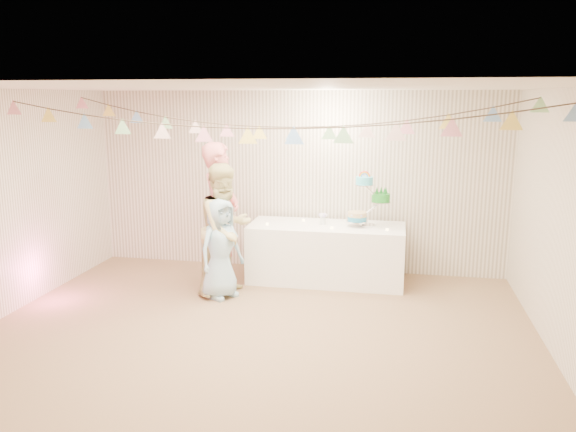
% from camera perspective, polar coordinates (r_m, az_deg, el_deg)
% --- Properties ---
extents(floor, '(6.00, 6.00, 0.00)m').
position_cam_1_polar(floor, '(6.18, -3.30, -11.96)').
color(floor, '#7F6045').
rests_on(floor, ground).
extents(ceiling, '(6.00, 6.00, 0.00)m').
position_cam_1_polar(ceiling, '(5.65, -3.63, 12.92)').
color(ceiling, silver).
rests_on(ceiling, ground).
extents(back_wall, '(6.00, 6.00, 0.00)m').
position_cam_1_polar(back_wall, '(8.18, 0.89, 3.51)').
color(back_wall, white).
rests_on(back_wall, ground).
extents(front_wall, '(6.00, 6.00, 0.00)m').
position_cam_1_polar(front_wall, '(3.50, -13.76, -8.51)').
color(front_wall, white).
rests_on(front_wall, ground).
extents(right_wall, '(5.00, 5.00, 0.00)m').
position_cam_1_polar(right_wall, '(5.82, 26.51, -1.25)').
color(right_wall, white).
rests_on(right_wall, ground).
extents(table, '(2.11, 0.85, 0.79)m').
position_cam_1_polar(table, '(7.78, 3.90, -3.76)').
color(table, white).
rests_on(table, floor).
extents(cake_stand, '(0.62, 0.37, 0.70)m').
position_cam_1_polar(cake_stand, '(7.63, 8.13, 1.24)').
color(cake_stand, silver).
rests_on(cake_stand, table).
extents(cake_bottom, '(0.31, 0.31, 0.15)m').
position_cam_1_polar(cake_bottom, '(7.63, 6.92, -0.74)').
color(cake_bottom, teal).
rests_on(cake_bottom, cake_stand).
extents(cake_middle, '(0.27, 0.27, 0.22)m').
position_cam_1_polar(cake_middle, '(7.71, 9.50, 1.36)').
color(cake_middle, '#1C8122').
rests_on(cake_middle, cake_stand).
extents(cake_top_tier, '(0.25, 0.25, 0.19)m').
position_cam_1_polar(cake_top_tier, '(7.55, 7.72, 3.28)').
color(cake_top_tier, '#49CCE7').
rests_on(cake_top_tier, cake_stand).
extents(platter, '(0.36, 0.36, 0.02)m').
position_cam_1_polar(platter, '(7.73, -0.15, -1.07)').
color(platter, white).
rests_on(platter, table).
extents(posy, '(0.14, 0.14, 0.16)m').
position_cam_1_polar(posy, '(7.73, 3.57, -0.56)').
color(posy, white).
rests_on(posy, table).
extents(person_adult_a, '(0.49, 0.72, 1.94)m').
position_cam_1_polar(person_adult_a, '(7.47, -6.81, 0.04)').
color(person_adult_a, '#DC7374').
rests_on(person_adult_a, floor).
extents(person_adult_b, '(0.97, 1.04, 1.70)m').
position_cam_1_polar(person_adult_b, '(7.23, -6.36, -1.35)').
color(person_adult_b, '#CFC07F').
rests_on(person_adult_b, floor).
extents(person_child, '(0.68, 0.74, 1.28)m').
position_cam_1_polar(person_child, '(7.12, -6.87, -3.30)').
color(person_child, '#9BC5DC').
rests_on(person_child, floor).
extents(bunting_back, '(5.60, 1.10, 0.40)m').
position_cam_1_polar(bunting_back, '(6.72, -1.21, 10.66)').
color(bunting_back, pink).
rests_on(bunting_back, ceiling).
extents(bunting_front, '(5.60, 0.90, 0.36)m').
position_cam_1_polar(bunting_front, '(5.46, -4.12, 10.01)').
color(bunting_front, '#72A5E5').
rests_on(bunting_front, ceiling).
extents(tealight_0, '(0.04, 0.04, 0.03)m').
position_cam_1_polar(tealight_0, '(7.67, -2.13, -0.80)').
color(tealight_0, '#FFD88C').
rests_on(tealight_0, table).
extents(tealight_1, '(0.04, 0.04, 0.03)m').
position_cam_1_polar(tealight_1, '(7.90, 1.59, -0.42)').
color(tealight_1, '#FFD88C').
rests_on(tealight_1, table).
extents(tealight_2, '(0.04, 0.04, 0.03)m').
position_cam_1_polar(tealight_2, '(7.46, 4.50, -1.21)').
color(tealight_2, '#FFD88C').
rests_on(tealight_2, table).
extents(tealight_3, '(0.04, 0.04, 0.03)m').
position_cam_1_polar(tealight_3, '(7.86, 6.67, -0.56)').
color(tealight_3, '#FFD88C').
rests_on(tealight_3, table).
extents(tealight_4, '(0.04, 0.04, 0.03)m').
position_cam_1_polar(tealight_4, '(7.45, 10.04, -1.36)').
color(tealight_4, '#FFD88C').
rests_on(tealight_4, table).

